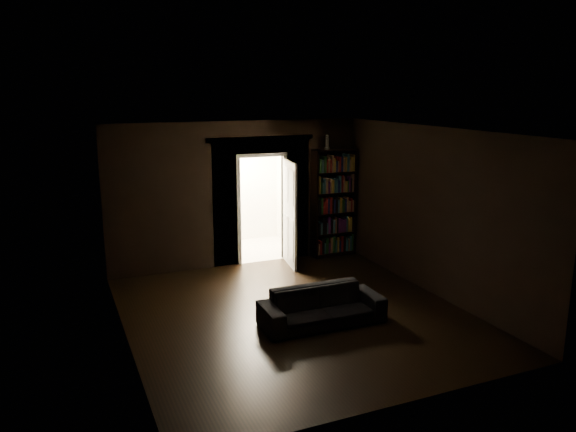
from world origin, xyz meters
name	(u,v)px	position (x,y,z in m)	size (l,w,h in m)	color
ground	(295,314)	(0.00, 0.00, 0.00)	(5.50, 5.50, 0.00)	black
room_walls	(269,195)	(-0.01, 1.07, 1.68)	(5.02, 5.61, 2.84)	black
kitchen_alcove	(244,193)	(0.50, 3.87, 1.21)	(2.20, 1.80, 2.60)	#B7AE9F
sofa	(322,301)	(0.22, -0.46, 0.35)	(1.83, 0.79, 0.70)	black
bookshelf	(333,203)	(2.00, 2.59, 1.10)	(0.90, 0.32, 2.20)	black
refrigerator	(214,210)	(-0.10, 4.11, 0.82)	(0.74, 0.68, 1.65)	white
door	(290,214)	(0.91, 2.31, 1.02)	(0.85, 0.05, 2.05)	silver
figurine	(327,142)	(1.87, 2.65, 2.35)	(0.10, 0.10, 0.29)	silver
bottles	(212,166)	(-0.11, 4.11, 1.79)	(0.68, 0.09, 0.28)	black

